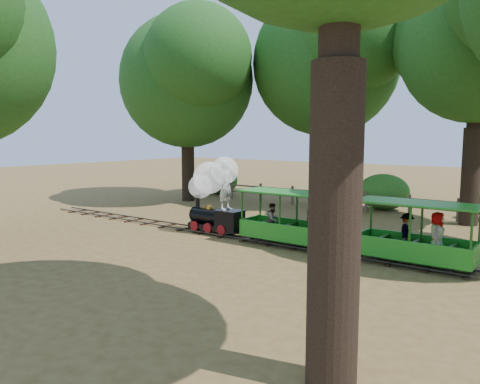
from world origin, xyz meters
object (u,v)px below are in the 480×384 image
Objects in this scene: locomotive at (213,189)px; carriage_rear at (418,240)px; fence at (346,198)px; carriage_front at (291,223)px.

locomotive reaches higher than carriage_rear.
carriage_front is at bearing -78.38° from fence.
carriage_front and carriage_rear have the same top height.
carriage_front is 1.00× the size of carriage_rear.
locomotive is at bearing 178.99° from carriage_front.
carriage_rear is at bearing -0.31° from locomotive.
fence is at bearing 78.16° from locomotive.
fence is at bearing 125.35° from carriage_rear.
fence is (1.66, 7.93, -1.06)m from locomotive.
fence is (-5.65, 7.97, -0.18)m from carriage_rear.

